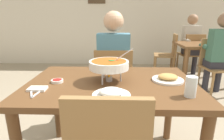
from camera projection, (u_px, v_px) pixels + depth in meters
cafe_rear_partition at (116, 7)px, 4.68m from camera, size 10.00×0.10×3.00m
dining_table_main at (111, 95)px, 1.43m from camera, size 1.27×0.87×0.76m
chair_diner_main at (113, 81)px, 2.16m from camera, size 0.44×0.44×0.90m
diner_main at (114, 61)px, 2.12m from camera, size 0.40×0.45×1.31m
curry_bowl at (109, 65)px, 1.37m from camera, size 0.33×0.30×0.26m
rice_plate at (111, 94)px, 1.12m from camera, size 0.24×0.24×0.06m
appetizer_plate at (168, 78)px, 1.41m from camera, size 0.24×0.24×0.06m
sauce_dish at (57, 81)px, 1.38m from camera, size 0.09×0.09×0.02m
napkin_folded at (37, 89)px, 1.23m from camera, size 0.12×0.08×0.02m
fork_utensil at (31, 92)px, 1.19m from camera, size 0.09×0.16×0.01m
spoon_utensil at (39, 92)px, 1.19m from camera, size 0.03×0.17×0.01m
drink_glass at (191, 88)px, 1.12m from camera, size 0.07×0.07×0.13m
dining_table_far at (204, 51)px, 3.48m from camera, size 1.00×0.80×0.76m
chair_bg_left at (215, 62)px, 3.06m from camera, size 0.50×0.50×0.90m
chair_bg_middle at (192, 52)px, 4.02m from camera, size 0.46×0.46×0.90m
chair_bg_right at (169, 52)px, 4.00m from camera, size 0.50×0.50×0.90m
patron_bg_left at (219, 50)px, 2.90m from camera, size 0.40×0.45×1.31m
patron_bg_middle at (191, 41)px, 4.02m from camera, size 0.40×0.45×1.31m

